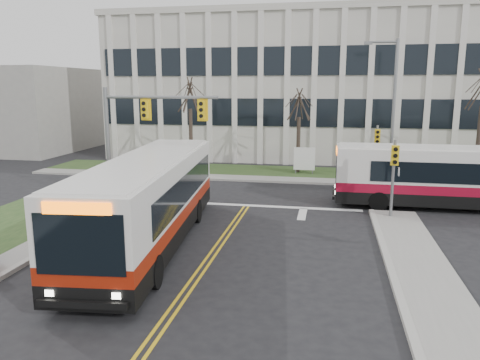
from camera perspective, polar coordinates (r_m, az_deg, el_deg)
name	(u,v)px	position (r m, az deg, el deg)	size (l,w,h in m)	color
ground	(208,261)	(17.32, -3.89, -9.78)	(120.00, 120.00, 0.00)	black
sidewalk_east	(467,357)	(12.72, 25.97, -18.86)	(2.00, 26.00, 0.14)	#9E9B93
sidewalk_cross	(340,182)	(31.44, 12.12, -0.24)	(44.00, 1.60, 0.14)	#9E9B93
building_lawn	(339,174)	(34.19, 12.03, 0.67)	(44.00, 5.00, 0.12)	#28451D
office_building	(340,89)	(45.63, 12.07, 10.78)	(40.00, 16.00, 12.00)	silver
building_annex	(19,110)	(51.45, -25.35, 7.76)	(12.00, 12.00, 8.00)	#9E9B93
mast_arm_signal	(137,125)	(24.87, -12.47, 6.51)	(6.11, 0.38, 6.20)	slate
signal_pole_near	(394,168)	(23.03, 18.24, 1.44)	(0.34, 0.39, 3.80)	slate
signal_pole_far	(377,146)	(31.39, 16.32, 4.04)	(0.34, 0.39, 3.80)	slate
streetlight	(391,103)	(32.07, 17.95, 8.93)	(2.15, 0.25, 9.20)	slate
directory_sign	(304,159)	(33.54, 7.85, 2.54)	(1.50, 0.12, 2.00)	slate
tree_left	(190,97)	(35.13, -6.11, 10.09)	(1.80, 1.80, 7.70)	#42352B
tree_mid	(299,106)	(33.91, 7.23, 8.96)	(1.80, 1.80, 6.82)	#42352B
bus_main	(150,203)	(18.85, -10.96, -2.72)	(2.80, 12.92, 3.44)	silver
bus_cross	(453,179)	(26.42, 24.49, 0.13)	(2.55, 11.77, 3.14)	silver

